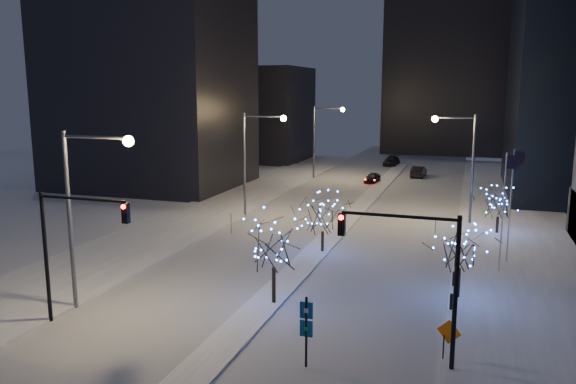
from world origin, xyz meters
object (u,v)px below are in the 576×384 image
at_px(car_far, 392,161).
at_px(construction_sign, 449,336).
at_px(street_lamp_w_far, 321,132).
at_px(wayfinding_sign, 306,324).
at_px(traffic_signal_west, 69,237).
at_px(car_mid, 419,172).
at_px(traffic_signal_east, 419,264).
at_px(street_lamp_east, 463,154).
at_px(holiday_tree_median_near, 274,242).
at_px(holiday_tree_plaza_near, 460,247).
at_px(street_lamp_w_mid, 254,150).
at_px(street_lamp_w_near, 84,196).
at_px(holiday_tree_median_far, 323,214).
at_px(holiday_tree_plaza_far, 499,203).
at_px(car_near, 372,178).

xyz_separation_m(car_far, construction_sign, (11.80, -67.02, 0.55)).
height_order(street_lamp_w_far, wayfinding_sign, street_lamp_w_far).
height_order(traffic_signal_west, car_mid, traffic_signal_west).
bearing_deg(construction_sign, car_mid, 117.10).
bearing_deg(car_far, traffic_signal_east, -77.69).
xyz_separation_m(car_mid, car_far, (-5.37, 11.14, -0.03)).
height_order(street_lamp_east, construction_sign, street_lamp_east).
height_order(holiday_tree_median_near, holiday_tree_plaza_near, holiday_tree_median_near).
height_order(street_lamp_w_mid, traffic_signal_east, street_lamp_w_mid).
bearing_deg(car_far, street_lamp_east, -69.84).
bearing_deg(traffic_signal_west, street_lamp_w_near, 103.96).
xyz_separation_m(street_lamp_w_mid, construction_sign, (19.24, -25.16, -5.21)).
height_order(street_lamp_w_far, street_lamp_east, same).
distance_m(holiday_tree_median_far, holiday_tree_plaza_far, 16.23).
relative_size(traffic_signal_east, holiday_tree_median_far, 1.57).
bearing_deg(holiday_tree_median_far, traffic_signal_west, -117.87).
distance_m(car_near, holiday_tree_plaza_near, 42.37).
relative_size(street_lamp_w_mid, traffic_signal_west, 1.43).
height_order(traffic_signal_west, car_far, traffic_signal_west).
height_order(street_lamp_w_near, street_lamp_w_far, same).
height_order(traffic_signal_west, holiday_tree_median_far, traffic_signal_west).
xyz_separation_m(traffic_signal_east, car_far, (-10.44, 67.86, -4.02)).
bearing_deg(car_far, car_near, -86.44).
distance_m(street_lamp_east, holiday_tree_plaza_near, 20.14).
xyz_separation_m(car_near, car_far, (0.00, 18.18, 0.08)).
xyz_separation_m(street_lamp_w_near, holiday_tree_plaza_near, (19.44, 8.13, -3.30)).
height_order(street_lamp_w_far, car_near, street_lamp_w_far).
xyz_separation_m(street_lamp_east, car_far, (-11.58, 38.86, -5.71)).
distance_m(traffic_signal_west, holiday_tree_median_near, 10.78).
height_order(street_lamp_w_near, holiday_tree_median_near, street_lamp_w_near).
height_order(holiday_tree_plaza_near, construction_sign, holiday_tree_plaza_near).
distance_m(street_lamp_w_far, holiday_tree_plaza_near, 46.28).
xyz_separation_m(street_lamp_w_near, holiday_tree_median_far, (9.44, 14.90, -3.50)).
height_order(wayfinding_sign, construction_sign, wayfinding_sign).
xyz_separation_m(holiday_tree_median_near, holiday_tree_plaza_near, (10.00, 4.20, -0.52)).
bearing_deg(holiday_tree_median_far, holiday_tree_median_near, -90.00).
relative_size(traffic_signal_east, construction_sign, 3.69).
xyz_separation_m(car_mid, holiday_tree_median_far, (-3.37, -40.82, 2.23)).
height_order(traffic_signal_west, car_near, traffic_signal_west).
relative_size(street_lamp_w_near, street_lamp_w_far, 1.00).
bearing_deg(holiday_tree_median_near, traffic_signal_west, -146.39).
height_order(street_lamp_w_far, holiday_tree_plaza_far, street_lamp_w_far).
relative_size(traffic_signal_east, holiday_tree_plaza_near, 1.52).
bearing_deg(car_far, holiday_tree_plaza_far, -67.05).
relative_size(car_near, holiday_tree_plaza_near, 0.84).
height_order(street_lamp_w_mid, construction_sign, street_lamp_w_mid).
height_order(holiday_tree_median_far, construction_sign, holiday_tree_median_far).
distance_m(car_near, car_mid, 8.85).
height_order(car_mid, construction_sign, construction_sign).
xyz_separation_m(street_lamp_w_mid, street_lamp_w_far, (0.00, 25.00, 0.00)).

